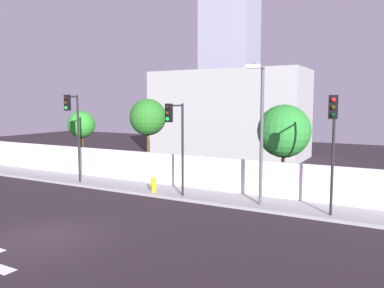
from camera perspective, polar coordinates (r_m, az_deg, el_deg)
The scene contains 13 objects.
ground_plane at distance 15.47m, azimuth -21.33°, elevation -12.77°, with size 80.00×80.00×0.00m, color #281F25.
sidewalk at distance 21.42m, azimuth -4.21°, elevation -6.92°, with size 36.00×2.40×0.15m, color gray.
perimeter_wall at distance 22.30m, azimuth -2.43°, elevation -3.83°, with size 36.00×0.18×1.80m, color silver.
traffic_light_left at distance 23.59m, azimuth -17.16°, elevation 3.40°, with size 0.35×1.08×5.19m.
traffic_light_center at distance 19.09m, azimuth -2.48°, elevation 2.14°, with size 0.41×1.30×4.71m.
traffic_light_right at distance 16.29m, azimuth 20.07°, elevation 1.95°, with size 0.41×1.78×5.03m.
street_lamp_curbside at distance 17.67m, azimuth 10.04°, elevation 3.05°, with size 0.68×2.35×6.35m.
fire_hydrant at distance 20.74m, azimuth -5.71°, elevation -5.90°, with size 0.44×0.26×0.83m.
roadside_tree_leftmost at distance 28.50m, azimuth -15.97°, elevation 2.71°, with size 1.92×1.92×4.31m.
roadside_tree_midleft at distance 24.79m, azimuth -6.52°, elevation 3.91°, with size 2.34×2.34×5.15m.
roadside_tree_midright at distance 21.05m, azimuth 13.40°, elevation 1.83°, with size 2.82×2.82×4.81m.
low_building_distant at distance 35.72m, azimuth 5.39°, elevation 4.44°, with size 13.89×6.00×7.74m, color #A3A3A3.
tower_on_skyline at distance 49.16m, azimuth 5.56°, elevation 13.61°, with size 6.26×5.00×22.67m, color gray.
Camera 1 is at (11.34, -9.32, 4.90)m, focal length 36.20 mm.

